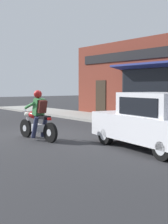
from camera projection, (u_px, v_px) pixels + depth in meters
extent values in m
plane|color=#2B2B2D|center=(41.00, 135.00, 11.11)|extent=(80.00, 80.00, 0.00)
cube|color=#9E9B93|center=(99.00, 118.00, 16.58)|extent=(2.60, 22.00, 0.14)
cube|color=maroon|center=(139.00, 79.00, 16.27)|extent=(0.50, 10.10, 4.20)
cube|color=black|center=(154.00, 90.00, 15.15)|extent=(0.04, 4.24, 2.10)
cube|color=black|center=(154.00, 90.00, 15.16)|extent=(0.02, 4.44, 2.20)
cube|color=#2D2319|center=(101.00, 98.00, 18.42)|extent=(0.04, 0.90, 2.10)
cube|color=navy|center=(150.00, 65.00, 14.85)|extent=(0.81, 4.85, 0.24)
cube|color=black|center=(135.00, 55.00, 16.00)|extent=(0.06, 8.59, 0.50)
cylinder|color=black|center=(26.00, 128.00, 10.68)|extent=(0.16, 0.63, 0.62)
cylinder|color=silver|center=(26.00, 128.00, 10.68)|extent=(0.14, 0.23, 0.22)
cylinder|color=black|center=(50.00, 133.00, 9.66)|extent=(0.16, 0.63, 0.62)
cylinder|color=silver|center=(50.00, 133.00, 9.66)|extent=(0.14, 0.23, 0.22)
cube|color=silver|center=(38.00, 128.00, 10.13)|extent=(0.32, 0.43, 0.24)
ellipsoid|color=#B21919|center=(34.00, 115.00, 10.28)|extent=(0.35, 0.55, 0.24)
cube|color=black|center=(42.00, 117.00, 9.93)|extent=(0.32, 0.58, 0.10)
cylinder|color=silver|center=(27.00, 119.00, 10.58)|extent=(0.10, 0.33, 0.68)
cylinder|color=silver|center=(29.00, 111.00, 10.47)|extent=(0.56, 0.10, 0.04)
sphere|color=silver|center=(27.00, 114.00, 10.61)|extent=(0.16, 0.16, 0.16)
cylinder|color=silver|center=(50.00, 132.00, 9.95)|extent=(0.14, 0.56, 0.08)
cube|color=red|center=(49.00, 119.00, 9.66)|extent=(0.13, 0.07, 0.08)
cylinder|color=#282D4C|center=(35.00, 127.00, 9.95)|extent=(0.18, 0.36, 0.71)
cylinder|color=#282D4C|center=(44.00, 126.00, 10.19)|extent=(0.18, 0.36, 0.71)
cube|color=#387F42|center=(39.00, 107.00, 10.03)|extent=(0.37, 0.36, 0.57)
cylinder|color=#387F42|center=(30.00, 106.00, 10.07)|extent=(0.14, 0.53, 0.26)
cylinder|color=#387F42|center=(40.00, 105.00, 10.34)|extent=(0.14, 0.53, 0.26)
sphere|color=#A51919|center=(38.00, 94.00, 10.04)|extent=(0.26, 0.26, 0.26)
cube|color=#4C1E19|center=(42.00, 106.00, 9.91)|extent=(0.30, 0.27, 0.42)
cylinder|color=black|center=(106.00, 134.00, 9.35)|extent=(0.25, 0.62, 0.60)
cylinder|color=silver|center=(106.00, 134.00, 9.35)|extent=(0.24, 0.35, 0.33)
cylinder|color=black|center=(143.00, 131.00, 10.06)|extent=(0.25, 0.62, 0.60)
cylinder|color=silver|center=(143.00, 131.00, 10.06)|extent=(0.24, 0.35, 0.33)
cylinder|color=black|center=(163.00, 148.00, 7.27)|extent=(0.25, 0.62, 0.60)
cylinder|color=silver|center=(163.00, 148.00, 7.27)|extent=(0.24, 0.35, 0.33)
cube|color=silver|center=(152.00, 127.00, 8.64)|extent=(2.08, 3.87, 0.70)
cube|color=silver|center=(158.00, 105.00, 8.37)|extent=(1.66, 2.06, 0.66)
cube|color=black|center=(138.00, 105.00, 9.13)|extent=(1.36, 0.51, 0.51)
cube|color=black|center=(137.00, 107.00, 8.01)|extent=(0.21, 1.51, 0.46)
cube|color=silver|center=(100.00, 118.00, 9.99)|extent=(0.24, 0.07, 0.14)
cube|color=silver|center=(125.00, 117.00, 10.49)|extent=(0.24, 0.07, 0.14)
cube|color=#28282B|center=(113.00, 129.00, 10.24)|extent=(1.61, 0.31, 0.20)
cylinder|color=#2D2D33|center=(153.00, 112.00, 14.12)|extent=(0.52, 0.52, 0.90)
cylinder|color=black|center=(153.00, 101.00, 14.08)|extent=(0.56, 0.56, 0.08)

